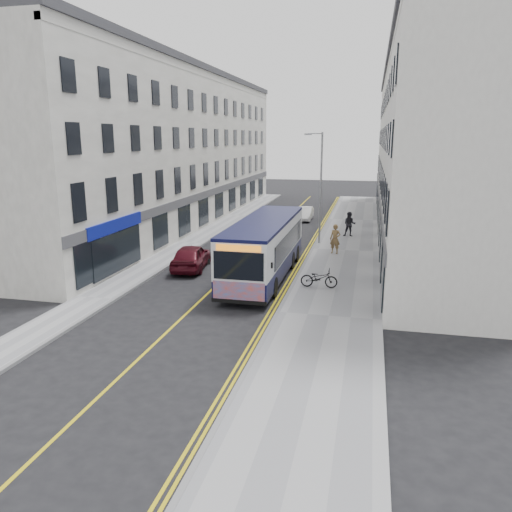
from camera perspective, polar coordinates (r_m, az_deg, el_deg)
The scene contains 17 objects.
ground at distance 24.42m, azimuth -6.24°, elevation -4.95°, with size 140.00×140.00×0.00m, color black.
pavement_east at distance 34.73m, azimuth 10.17°, elevation 0.59°, with size 4.50×64.00×0.12m, color gray.
pavement_west at distance 36.96m, azimuth -7.52°, elevation 1.46°, with size 2.00×64.00×0.12m, color gray.
kerb_east at distance 34.90m, azimuth 6.48°, elevation 0.78°, with size 0.18×64.00×0.13m, color slate.
kerb_west at distance 36.63m, azimuth -6.05°, elevation 1.40°, with size 0.18×64.00×0.13m, color slate.
road_centre_line at distance 35.57m, azimuth 0.06°, elevation 1.01°, with size 0.12×64.00×0.01m, color gold.
road_dbl_yellow_inner at distance 34.97m, azimuth 5.74°, elevation 0.72°, with size 0.10×64.00×0.01m, color gold.
road_dbl_yellow_outer at distance 34.94m, azimuth 6.07°, elevation 0.71°, with size 0.10×64.00×0.01m, color gold.
terrace_east at distance 43.04m, azimuth 18.31°, elevation 11.24°, with size 6.00×46.00×13.00m, color white.
terrace_west at distance 46.02m, azimuth -8.58°, elevation 11.86°, with size 6.00×46.00×13.00m, color silver.
streetlamp at distance 36.18m, azimuth 7.30°, elevation 8.14°, with size 1.32×0.18×8.00m.
city_bus at distance 27.55m, azimuth 1.00°, elevation 1.13°, with size 2.63×11.28×3.28m.
bicycle at distance 25.83m, azimuth 7.22°, elevation -2.52°, with size 0.66×1.89×0.99m, color black.
pedestrian_near at distance 33.41m, azimuth 9.03°, elevation 1.94°, with size 0.71×0.47×1.96m, color olive.
pedestrian_far at distance 39.40m, azimuth 10.65°, elevation 3.60°, with size 0.93×0.72×1.91m, color black.
car_white at distance 47.35m, azimuth 5.61°, elevation 4.84°, with size 1.31×3.76×1.24m, color silver.
car_maroon at distance 29.79m, azimuth -7.42°, elevation -0.09°, with size 1.78×4.43×1.51m, color #480C16.
Camera 1 is at (7.73, -21.85, 7.69)m, focal length 35.00 mm.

